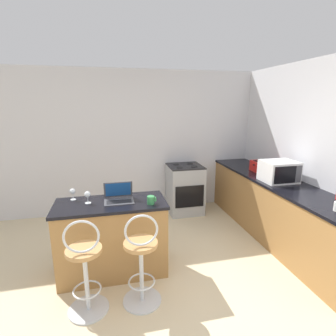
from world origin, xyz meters
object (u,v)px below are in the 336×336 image
object	(u,v)px
laptop	(119,196)
wine_glass_short	(73,192)
microwave	(279,171)
toaster	(259,167)
wine_glass_tall	(87,195)
bar_stool_far	(141,261)
mug_green	(151,200)
bar_stool_near	(85,269)
stove_range	(185,189)

from	to	relation	value
laptop	wine_glass_short	size ratio (longest dim) A/B	2.43
microwave	toaster	xyz separation A→B (m)	(0.03, 0.56, -0.06)
wine_glass_tall	wine_glass_short	xyz separation A→B (m)	(-0.18, 0.15, -0.00)
wine_glass_short	bar_stool_far	bearing A→B (deg)	-48.30
microwave	wine_glass_tall	size ratio (longest dim) A/B	3.32
wine_glass_tall	wine_glass_short	world-z (taller)	wine_glass_tall
microwave	mug_green	world-z (taller)	microwave
bar_stool_near	mug_green	bearing A→B (deg)	31.84
bar_stool_near	wine_glass_tall	distance (m)	0.82
toaster	stove_range	xyz separation A→B (m)	(-1.07, 0.70, -0.54)
laptop	wine_glass_tall	world-z (taller)	laptop
laptop	microwave	bearing A→B (deg)	6.65
bar_stool_near	toaster	world-z (taller)	toaster
bar_stool_near	stove_range	bearing A→B (deg)	52.91
laptop	microwave	size ratio (longest dim) A/B	0.71
bar_stool_far	wine_glass_tall	bearing A→B (deg)	129.57
bar_stool_far	wine_glass_short	distance (m)	1.17
bar_stool_far	wine_glass_short	xyz separation A→B (m)	(-0.70, 0.78, 0.52)
toaster	mug_green	bearing A→B (deg)	-152.86
bar_stool_near	toaster	bearing A→B (deg)	28.43
toaster	microwave	bearing A→B (deg)	-92.72
wine_glass_tall	laptop	bearing A→B (deg)	0.73
bar_stool_far	microwave	distance (m)	2.39
laptop	toaster	size ratio (longest dim) A/B	1.09
laptop	wine_glass_short	xyz separation A→B (m)	(-0.53, 0.15, 0.04)
laptop	microwave	distance (m)	2.33
bar_stool_near	mug_green	world-z (taller)	bar_stool_near
laptop	bar_stool_far	bearing A→B (deg)	-74.79
bar_stool_near	stove_range	xyz separation A→B (m)	(1.64, 2.16, -0.03)
bar_stool_far	wine_glass_tall	size ratio (longest dim) A/B	7.16
laptop	wine_glass_tall	xyz separation A→B (m)	(-0.35, -0.00, 0.05)
stove_range	microwave	bearing A→B (deg)	-50.50
bar_stool_far	microwave	bearing A→B (deg)	22.91
bar_stool_far	toaster	xyz separation A→B (m)	(2.16, 1.46, 0.51)
bar_stool_far	toaster	bearing A→B (deg)	34.07
mug_green	wine_glass_short	bearing A→B (deg)	158.92
laptop	mug_green	distance (m)	0.40
microwave	mug_green	distance (m)	2.01
stove_range	wine_glass_short	xyz separation A→B (m)	(-1.80, -1.38, 0.55)
toaster	mug_green	distance (m)	2.23
stove_range	wine_glass_short	distance (m)	2.33
bar_stool_near	toaster	size ratio (longest dim) A/B	3.32
stove_range	mug_green	bearing A→B (deg)	-118.12
bar_stool_near	wine_glass_short	xyz separation A→B (m)	(-0.16, 0.78, 0.52)
microwave	wine_glass_short	world-z (taller)	microwave
bar_stool_far	mug_green	xyz separation A→B (m)	(0.18, 0.45, 0.47)
bar_stool_far	wine_glass_tall	xyz separation A→B (m)	(-0.52, 0.63, 0.52)
laptop	mug_green	bearing A→B (deg)	-28.15
microwave	wine_glass_short	distance (m)	2.84
stove_range	laptop	bearing A→B (deg)	-129.70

